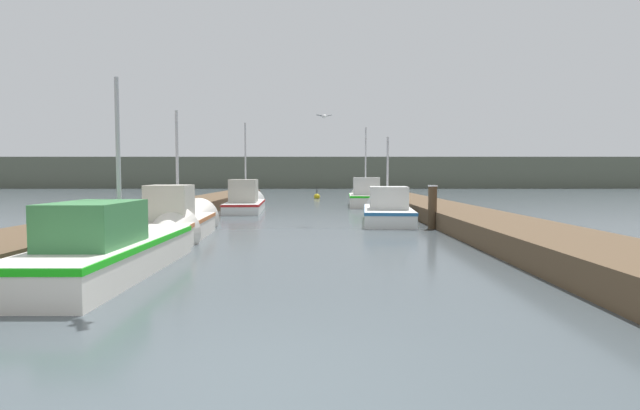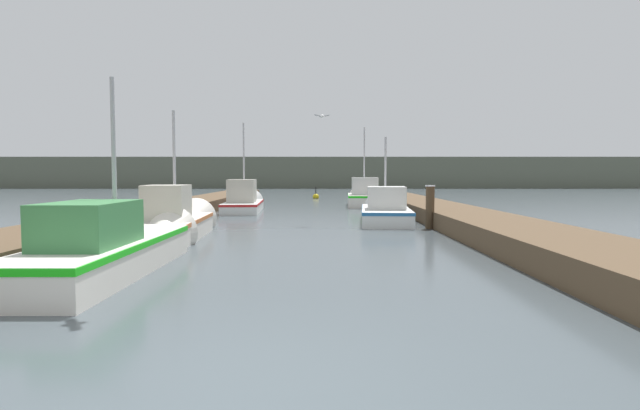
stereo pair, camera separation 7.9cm
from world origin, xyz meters
TOP-DOWN VIEW (x-y plane):
  - ground_plane at (0.00, 0.00)m, footprint 200.00×200.00m
  - dock_left at (-5.41, 16.00)m, footprint 2.31×40.00m
  - dock_right at (5.41, 16.00)m, footprint 2.31×40.00m
  - distant_shore_ridge at (0.00, 67.13)m, footprint 120.00×16.00m
  - fishing_boat_0 at (-3.09, 5.36)m, footprint 1.47×6.38m
  - fishing_boat_1 at (-3.38, 10.02)m, footprint 1.73×5.66m
  - fishing_boat_2 at (3.06, 14.74)m, footprint 2.14×5.76m
  - fishing_boat_3 at (-3.03, 20.11)m, footprint 1.90×6.04m
  - fishing_boat_4 at (3.09, 24.00)m, footprint 2.01×5.33m
  - mooring_piling_0 at (4.42, 20.32)m, footprint 0.24×0.24m
  - mooring_piling_1 at (4.17, 12.06)m, footprint 0.32×0.32m
  - channel_buoy at (0.32, 32.50)m, footprint 0.45×0.45m
  - seagull_1 at (0.70, 13.80)m, footprint 0.56×0.30m

SIDE VIEW (x-z plane):
  - ground_plane at x=0.00m, z-range 0.00..0.00m
  - channel_buoy at x=0.32m, z-range -0.34..0.61m
  - dock_left at x=-5.41m, z-range 0.00..0.54m
  - dock_right at x=5.41m, z-range 0.00..0.54m
  - fishing_boat_2 at x=3.06m, z-range -1.42..2.23m
  - fishing_boat_1 at x=-3.38m, z-range -1.51..2.36m
  - fishing_boat_0 at x=-3.09m, z-range -1.50..2.35m
  - fishing_boat_3 at x=-3.03m, z-range -1.91..2.81m
  - fishing_boat_4 at x=3.09m, z-range -1.91..2.96m
  - mooring_piling_0 at x=4.42m, z-range 0.01..1.05m
  - mooring_piling_1 at x=4.17m, z-range 0.01..1.41m
  - distant_shore_ridge at x=0.00m, z-range 0.00..4.01m
  - seagull_1 at x=0.70m, z-range 3.74..3.86m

